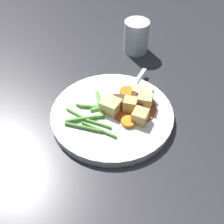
# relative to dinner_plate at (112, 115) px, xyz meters

# --- Properties ---
(ground_plane) EXTENTS (3.00, 3.00, 0.00)m
(ground_plane) POSITION_rel_dinner_plate_xyz_m (0.00, 0.00, -0.01)
(ground_plane) COLOR #2D2D33
(dinner_plate) EXTENTS (0.27, 0.27, 0.02)m
(dinner_plate) POSITION_rel_dinner_plate_xyz_m (0.00, 0.00, 0.00)
(dinner_plate) COLOR white
(dinner_plate) RESTS_ON ground_plane
(stew_sauce) EXTENTS (0.11, 0.11, 0.00)m
(stew_sauce) POSITION_rel_dinner_plate_xyz_m (0.05, -0.01, 0.01)
(stew_sauce) COLOR brown
(stew_sauce) RESTS_ON dinner_plate
(carrot_slice_0) EXTENTS (0.04, 0.04, 0.01)m
(carrot_slice_0) POSITION_rel_dinner_plate_xyz_m (0.06, 0.04, 0.01)
(carrot_slice_0) COLOR orange
(carrot_slice_0) RESTS_ON dinner_plate
(carrot_slice_1) EXTENTS (0.03, 0.03, 0.01)m
(carrot_slice_1) POSITION_rel_dinner_plate_xyz_m (0.04, 0.01, 0.01)
(carrot_slice_1) COLOR orange
(carrot_slice_1) RESTS_ON dinner_plate
(carrot_slice_2) EXTENTS (0.04, 0.04, 0.01)m
(carrot_slice_2) POSITION_rel_dinner_plate_xyz_m (0.02, -0.05, 0.01)
(carrot_slice_2) COLOR orange
(carrot_slice_2) RESTS_ON dinner_plate
(carrot_slice_3) EXTENTS (0.04, 0.04, 0.01)m
(carrot_slice_3) POSITION_rel_dinner_plate_xyz_m (0.05, -0.04, 0.02)
(carrot_slice_3) COLOR orange
(carrot_slice_3) RESTS_ON dinner_plate
(carrot_slice_4) EXTENTS (0.04, 0.04, 0.01)m
(carrot_slice_4) POSITION_rel_dinner_plate_xyz_m (0.06, 0.01, 0.01)
(carrot_slice_4) COLOR orange
(carrot_slice_4) RESTS_ON dinner_plate
(potato_chunk_0) EXTENTS (0.04, 0.04, 0.03)m
(potato_chunk_0) POSITION_rel_dinner_plate_xyz_m (0.08, -0.00, 0.02)
(potato_chunk_0) COLOR #EAD68C
(potato_chunk_0) RESTS_ON dinner_plate
(potato_chunk_1) EXTENTS (0.04, 0.04, 0.03)m
(potato_chunk_1) POSITION_rel_dinner_plate_xyz_m (0.08, 0.02, 0.02)
(potato_chunk_1) COLOR #EAD68C
(potato_chunk_1) RESTS_ON dinner_plate
(potato_chunk_2) EXTENTS (0.04, 0.04, 0.03)m
(potato_chunk_2) POSITION_rel_dinner_plate_xyz_m (0.07, -0.02, 0.02)
(potato_chunk_2) COLOR #E5CC7A
(potato_chunk_2) RESTS_ON dinner_plate
(potato_chunk_3) EXTENTS (0.04, 0.04, 0.03)m
(potato_chunk_3) POSITION_rel_dinner_plate_xyz_m (0.04, -0.05, 0.02)
(potato_chunk_3) COLOR #DBBC6B
(potato_chunk_3) RESTS_ON dinner_plate
(potato_chunk_4) EXTENTS (0.05, 0.05, 0.03)m
(potato_chunk_4) POSITION_rel_dinner_plate_xyz_m (0.00, 0.01, 0.02)
(potato_chunk_4) COLOR #E5CC7A
(potato_chunk_4) RESTS_ON dinner_plate
(potato_chunk_5) EXTENTS (0.04, 0.04, 0.03)m
(potato_chunk_5) POSITION_rel_dinner_plate_xyz_m (0.04, -0.01, 0.02)
(potato_chunk_5) COLOR #DBBC6B
(potato_chunk_5) RESTS_ON dinner_plate
(meat_chunk_0) EXTENTS (0.04, 0.04, 0.02)m
(meat_chunk_0) POSITION_rel_dinner_plate_xyz_m (0.02, 0.01, 0.02)
(meat_chunk_0) COLOR #56331E
(meat_chunk_0) RESTS_ON dinner_plate
(meat_chunk_1) EXTENTS (0.04, 0.04, 0.03)m
(meat_chunk_1) POSITION_rel_dinner_plate_xyz_m (0.06, -0.01, 0.02)
(meat_chunk_1) COLOR #4C2B19
(meat_chunk_1) RESTS_ON dinner_plate
(meat_chunk_2) EXTENTS (0.04, 0.04, 0.02)m
(meat_chunk_2) POSITION_rel_dinner_plate_xyz_m (0.05, -0.02, 0.02)
(meat_chunk_2) COLOR #56331E
(meat_chunk_2) RESTS_ON dinner_plate
(green_bean_0) EXTENTS (0.07, 0.03, 0.01)m
(green_bean_0) POSITION_rel_dinner_plate_xyz_m (-0.07, 0.01, 0.01)
(green_bean_0) COLOR #599E38
(green_bean_0) RESTS_ON dinner_plate
(green_bean_1) EXTENTS (0.07, 0.06, 0.01)m
(green_bean_1) POSITION_rel_dinner_plate_xyz_m (-0.08, -0.02, 0.01)
(green_bean_1) COLOR #4C8E33
(green_bean_1) RESTS_ON dinner_plate
(green_bean_2) EXTENTS (0.07, 0.03, 0.01)m
(green_bean_2) POSITION_rel_dinner_plate_xyz_m (-0.06, 0.01, 0.01)
(green_bean_2) COLOR #4C8E33
(green_bean_2) RESTS_ON dinner_plate
(green_bean_3) EXTENTS (0.07, 0.02, 0.01)m
(green_bean_3) POSITION_rel_dinner_plate_xyz_m (-0.01, 0.02, 0.01)
(green_bean_3) COLOR #66AD42
(green_bean_3) RESTS_ON dinner_plate
(green_bean_4) EXTENTS (0.05, 0.03, 0.01)m
(green_bean_4) POSITION_rel_dinner_plate_xyz_m (-0.04, 0.03, 0.01)
(green_bean_4) COLOR #599E38
(green_bean_4) RESTS_ON dinner_plate
(green_bean_5) EXTENTS (0.03, 0.08, 0.01)m
(green_bean_5) POSITION_rel_dinner_plate_xyz_m (-0.02, 0.03, 0.01)
(green_bean_5) COLOR #66AD42
(green_bean_5) RESTS_ON dinner_plate
(green_bean_6) EXTENTS (0.03, 0.06, 0.01)m
(green_bean_6) POSITION_rel_dinner_plate_xyz_m (-0.07, 0.03, 0.01)
(green_bean_6) COLOR #66AD42
(green_bean_6) RESTS_ON dinner_plate
(green_bean_7) EXTENTS (0.05, 0.07, 0.01)m
(green_bean_7) POSITION_rel_dinner_plate_xyz_m (-0.05, -0.04, 0.01)
(green_bean_7) COLOR #4C8E33
(green_bean_7) RESTS_ON dinner_plate
(green_bean_8) EXTENTS (0.05, 0.05, 0.01)m
(green_bean_8) POSITION_rel_dinner_plate_xyz_m (-0.04, 0.03, 0.01)
(green_bean_8) COLOR #4C8E33
(green_bean_8) RESTS_ON dinner_plate
(green_bean_9) EXTENTS (0.04, 0.05, 0.01)m
(green_bean_9) POSITION_rel_dinner_plate_xyz_m (-0.04, -0.02, 0.01)
(green_bean_9) COLOR #599E38
(green_bean_9) RESTS_ON dinner_plate
(fork) EXTENTS (0.15, 0.12, 0.00)m
(fork) POSITION_rel_dinner_plate_xyz_m (0.07, 0.04, 0.01)
(fork) COLOR silver
(fork) RESTS_ON dinner_plate
(water_glass) EXTENTS (0.07, 0.07, 0.09)m
(water_glass) POSITION_rel_dinner_plate_xyz_m (0.18, 0.21, 0.04)
(water_glass) COLOR silver
(water_glass) RESTS_ON ground_plane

